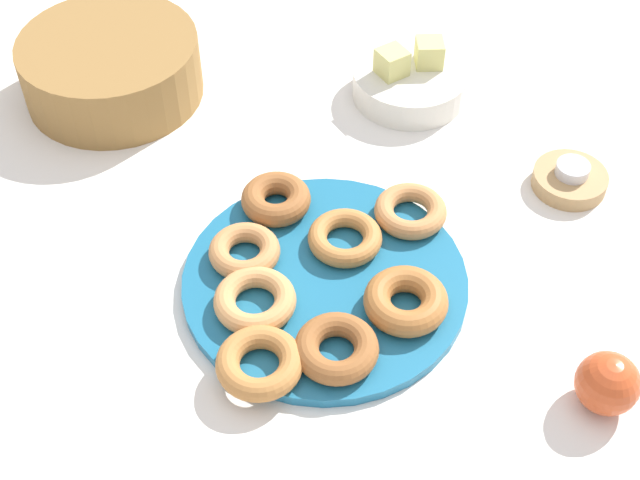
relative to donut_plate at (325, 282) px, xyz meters
name	(u,v)px	position (x,y,z in m)	size (l,w,h in m)	color
ground_plane	(325,285)	(0.00, 0.00, -0.01)	(2.40, 2.40, 0.00)	white
donut_plate	(325,282)	(0.00, 0.00, 0.00)	(0.32, 0.32, 0.01)	#1E6B93
donut_0	(345,238)	(0.03, 0.05, 0.02)	(0.09, 0.09, 0.02)	#BC7A3D
donut_1	(255,300)	(-0.08, -0.03, 0.02)	(0.09, 0.09, 0.02)	tan
donut_2	(276,199)	(-0.04, 0.12, 0.02)	(0.08, 0.08, 0.03)	#995B2D
donut_3	(406,301)	(0.08, -0.06, 0.02)	(0.09, 0.09, 0.03)	#AD6B33
donut_4	(245,251)	(-0.08, 0.05, 0.02)	(0.08, 0.08, 0.02)	#C6844C
donut_5	(410,211)	(0.12, 0.07, 0.02)	(0.09, 0.09, 0.02)	#C6844C
donut_6	(336,348)	(-0.01, -0.11, 0.02)	(0.09, 0.09, 0.03)	#995B2D
donut_7	(260,363)	(-0.09, -0.11, 0.02)	(0.09, 0.09, 0.02)	#BC7A3D
candle_holder	(570,180)	(0.33, 0.10, 0.00)	(0.09, 0.09, 0.02)	tan
tealight	(573,169)	(0.33, 0.10, 0.02)	(0.04, 0.04, 0.01)	silver
basket	(111,68)	(-0.22, 0.39, 0.04)	(0.24, 0.24, 0.09)	olive
fruit_bowl	(410,83)	(0.18, 0.31, 0.01)	(0.16, 0.16, 0.04)	silver
melon_chunk_left	(392,62)	(0.15, 0.31, 0.05)	(0.04, 0.04, 0.04)	#DBD67A
melon_chunk_right	(429,53)	(0.20, 0.32, 0.05)	(0.04, 0.04, 0.04)	#DBD67A
apple	(608,383)	(0.25, -0.20, 0.03)	(0.06, 0.06, 0.06)	#CC4C23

